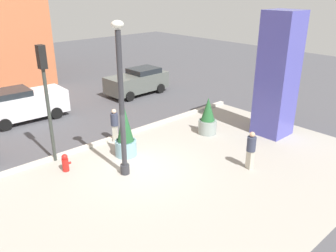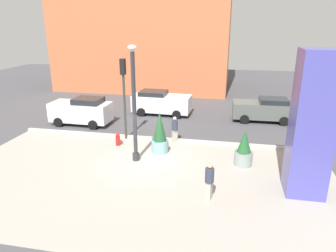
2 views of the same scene
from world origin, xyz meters
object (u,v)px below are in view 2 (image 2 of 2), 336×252
car_passing_lane (82,111)px  fire_hydrant (118,139)px  car_curb_east (264,109)px  car_intersection (161,102)px  traffic_light_far_side (124,86)px  pedestrian_on_sidewalk (175,128)px  lamp_post (134,107)px  pedestrian_crossing (209,180)px  potted_plant_by_pillar (160,135)px  potted_plant_curbside (244,150)px  art_pillar_blue (312,125)px

car_passing_lane → fire_hydrant: bearing=-40.5°
car_curb_east → car_intersection: size_ratio=0.96×
traffic_light_far_side → pedestrian_on_sidewalk: traffic_light_far_side is taller
lamp_post → car_intersection: 8.83m
lamp_post → car_intersection: bearing=93.8°
pedestrian_crossing → car_curb_east: bearing=74.7°
potted_plant_by_pillar → traffic_light_far_side: size_ratio=0.47×
traffic_light_far_side → car_curb_east: traffic_light_far_side is taller
fire_hydrant → traffic_light_far_side: 3.12m
lamp_post → potted_plant_curbside: bearing=5.5°
fire_hydrant → pedestrian_on_sidewalk: pedestrian_on_sidewalk is taller
traffic_light_far_side → car_intersection: size_ratio=1.08×
car_curb_east → lamp_post: bearing=-130.4°
potted_plant_by_pillar → car_passing_lane: 7.44m
potted_plant_by_pillar → car_intersection: size_ratio=0.51×
lamp_post → potted_plant_by_pillar: lamp_post is taller
lamp_post → car_intersection: lamp_post is taller
car_curb_east → fire_hydrant: bearing=-143.0°
potted_plant_by_pillar → traffic_light_far_side: traffic_light_far_side is taller
potted_plant_by_pillar → car_intersection: bearing=102.0°
car_intersection → pedestrian_crossing: 12.52m
traffic_light_far_side → art_pillar_blue: bearing=-26.0°
potted_plant_curbside → potted_plant_by_pillar: bearing=170.3°
potted_plant_by_pillar → fire_hydrant: bearing=169.5°
potted_plant_curbside → car_intersection: potted_plant_curbside is taller
potted_plant_curbside → car_curb_east: size_ratio=0.43×
art_pillar_blue → car_intersection: bearing=129.4°
potted_plant_by_pillar → car_intersection: potted_plant_by_pillar is taller
potted_plant_curbside → potted_plant_by_pillar: 4.52m
pedestrian_on_sidewalk → car_passing_lane: bearing=162.9°
pedestrian_crossing → traffic_light_far_side: bearing=132.7°
potted_plant_by_pillar → car_passing_lane: (-6.43, 3.75, -0.03)m
art_pillar_blue → car_passing_lane: 14.99m
art_pillar_blue → pedestrian_crossing: art_pillar_blue is taller
car_intersection → traffic_light_far_side: bearing=-99.6°
fire_hydrant → pedestrian_crossing: (5.61, -4.82, 0.52)m
car_intersection → pedestrian_on_sidewalk: bearing=-69.8°
traffic_light_far_side → pedestrian_crossing: traffic_light_far_side is taller
traffic_light_far_side → car_curb_east: size_ratio=1.12×
potted_plant_curbside → traffic_light_far_side: (-6.97, 2.41, 2.46)m
traffic_light_far_side → car_passing_lane: bearing=151.7°
lamp_post → potted_plant_by_pillar: 2.45m
art_pillar_blue → traffic_light_far_side: (-9.37, 4.56, 0.29)m
fire_hydrant → car_passing_lane: 5.06m
potted_plant_curbside → car_intersection: (-6.02, 8.08, 0.13)m
traffic_light_far_side → car_passing_lane: 4.99m
traffic_light_far_side → car_passing_lane: traffic_light_far_side is taller
fire_hydrant → car_passing_lane: bearing=139.5°
potted_plant_curbside → pedestrian_on_sidewalk: (-3.92, 2.36, 0.08)m
potted_plant_curbside → pedestrian_crossing: 3.86m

